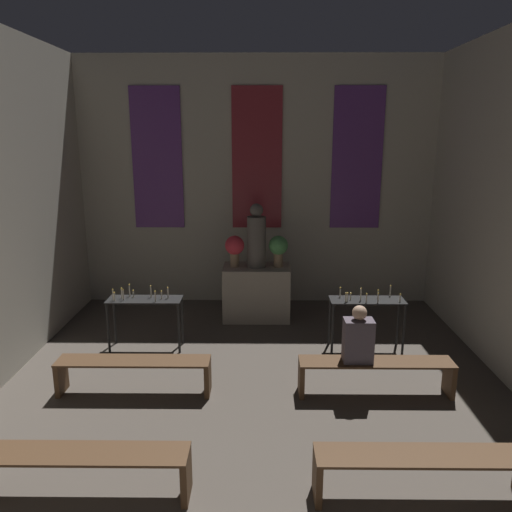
{
  "coord_description": "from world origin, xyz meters",
  "views": [
    {
      "loc": [
        0.08,
        -0.03,
        3.2
      ],
      "look_at": [
        0.0,
        7.55,
        1.33
      ],
      "focal_mm": 35.0,
      "sensor_mm": 36.0,
      "label": 1
    }
  ],
  "objects_px": {
    "pew_back_right": "(376,370)",
    "candle_rack_right": "(367,307)",
    "pew_back_left": "(134,369)",
    "pew_second_right": "(422,467)",
    "flower_vase_right": "(278,247)",
    "flower_vase_left": "(235,247)",
    "pew_second_left": "(82,464)",
    "statue": "(256,238)",
    "candle_rack_left": "(145,307)",
    "person_seated": "(358,337)",
    "altar": "(256,292)"
  },
  "relations": [
    {
      "from": "statue",
      "to": "pew_second_left",
      "type": "bearing_deg",
      "value": -108.49
    },
    {
      "from": "altar",
      "to": "candle_rack_left",
      "type": "xyz_separation_m",
      "value": [
        -1.67,
        -1.31,
        0.19
      ]
    },
    {
      "from": "statue",
      "to": "candle_rack_right",
      "type": "height_order",
      "value": "statue"
    },
    {
      "from": "flower_vase_left",
      "to": "altar",
      "type": "bearing_deg",
      "value": 0.0
    },
    {
      "from": "pew_second_right",
      "to": "candle_rack_right",
      "type": "bearing_deg",
      "value": 87.33
    },
    {
      "from": "pew_second_left",
      "to": "person_seated",
      "type": "height_order",
      "value": "person_seated"
    },
    {
      "from": "altar",
      "to": "person_seated",
      "type": "relative_size",
      "value": 1.6
    },
    {
      "from": "altar",
      "to": "pew_second_left",
      "type": "distance_m",
      "value": 4.77
    },
    {
      "from": "flower_vase_left",
      "to": "candle_rack_right",
      "type": "height_order",
      "value": "flower_vase_left"
    },
    {
      "from": "flower_vase_left",
      "to": "candle_rack_right",
      "type": "distance_m",
      "value": 2.5
    },
    {
      "from": "pew_back_left",
      "to": "pew_back_right",
      "type": "distance_m",
      "value": 3.03
    },
    {
      "from": "pew_back_right",
      "to": "flower_vase_left",
      "type": "bearing_deg",
      "value": 125.29
    },
    {
      "from": "candle_rack_left",
      "to": "pew_second_right",
      "type": "bearing_deg",
      "value": -45.3
    },
    {
      "from": "pew_second_right",
      "to": "person_seated",
      "type": "height_order",
      "value": "person_seated"
    },
    {
      "from": "statue",
      "to": "pew_second_right",
      "type": "distance_m",
      "value": 4.9
    },
    {
      "from": "flower_vase_right",
      "to": "pew_back_right",
      "type": "bearing_deg",
      "value": -66.95
    },
    {
      "from": "altar",
      "to": "person_seated",
      "type": "bearing_deg",
      "value": -64.48
    },
    {
      "from": "candle_rack_right",
      "to": "pew_back_right",
      "type": "height_order",
      "value": "candle_rack_right"
    },
    {
      "from": "candle_rack_left",
      "to": "pew_second_left",
      "type": "xyz_separation_m",
      "value": [
        0.16,
        -3.22,
        -0.34
      ]
    },
    {
      "from": "statue",
      "to": "flower_vase_right",
      "type": "height_order",
      "value": "statue"
    },
    {
      "from": "altar",
      "to": "candle_rack_left",
      "type": "bearing_deg",
      "value": -141.94
    },
    {
      "from": "flower_vase_left",
      "to": "person_seated",
      "type": "xyz_separation_m",
      "value": [
        1.65,
        -2.67,
        -0.52
      ]
    },
    {
      "from": "flower_vase_left",
      "to": "pew_back_right",
      "type": "relative_size",
      "value": 0.28
    },
    {
      "from": "person_seated",
      "to": "pew_second_right",
      "type": "bearing_deg",
      "value": -82.68
    },
    {
      "from": "flower_vase_left",
      "to": "candle_rack_right",
      "type": "xyz_separation_m",
      "value": [
        2.04,
        -1.31,
        -0.62
      ]
    },
    {
      "from": "candle_rack_right",
      "to": "person_seated",
      "type": "height_order",
      "value": "person_seated"
    },
    {
      "from": "altar",
      "to": "pew_back_right",
      "type": "relative_size",
      "value": 0.61
    },
    {
      "from": "pew_back_left",
      "to": "statue",
      "type": "bearing_deg",
      "value": 60.47
    },
    {
      "from": "pew_back_right",
      "to": "statue",
      "type": "bearing_deg",
      "value": 119.53
    },
    {
      "from": "candle_rack_left",
      "to": "pew_back_right",
      "type": "height_order",
      "value": "candle_rack_left"
    },
    {
      "from": "flower_vase_left",
      "to": "pew_back_right",
      "type": "height_order",
      "value": "flower_vase_left"
    },
    {
      "from": "flower_vase_right",
      "to": "pew_second_right",
      "type": "height_order",
      "value": "flower_vase_right"
    },
    {
      "from": "pew_back_left",
      "to": "altar",
      "type": "bearing_deg",
      "value": 60.47
    },
    {
      "from": "statue",
      "to": "flower_vase_right",
      "type": "relative_size",
      "value": 2.02
    },
    {
      "from": "pew_second_right",
      "to": "person_seated",
      "type": "xyz_separation_m",
      "value": [
        -0.24,
        1.85,
        0.43
      ]
    },
    {
      "from": "altar",
      "to": "flower_vase_right",
      "type": "xyz_separation_m",
      "value": [
        0.38,
        0.0,
        0.81
      ]
    },
    {
      "from": "statue",
      "to": "candle_rack_right",
      "type": "distance_m",
      "value": 2.25
    },
    {
      "from": "statue",
      "to": "candle_rack_left",
      "type": "height_order",
      "value": "statue"
    },
    {
      "from": "pew_second_right",
      "to": "flower_vase_right",
      "type": "bearing_deg",
      "value": 104.1
    },
    {
      "from": "candle_rack_right",
      "to": "pew_second_left",
      "type": "xyz_separation_m",
      "value": [
        -3.17,
        -3.21,
        -0.34
      ]
    },
    {
      "from": "altar",
      "to": "person_seated",
      "type": "height_order",
      "value": "person_seated"
    },
    {
      "from": "flower_vase_left",
      "to": "pew_back_left",
      "type": "relative_size",
      "value": 0.28
    },
    {
      "from": "candle_rack_right",
      "to": "pew_back_right",
      "type": "bearing_deg",
      "value": -96.28
    },
    {
      "from": "flower_vase_left",
      "to": "pew_second_left",
      "type": "distance_m",
      "value": 4.76
    },
    {
      "from": "flower_vase_right",
      "to": "pew_back_right",
      "type": "relative_size",
      "value": 0.28
    },
    {
      "from": "flower_vase_right",
      "to": "person_seated",
      "type": "relative_size",
      "value": 0.75
    },
    {
      "from": "candle_rack_right",
      "to": "pew_back_right",
      "type": "relative_size",
      "value": 0.58
    },
    {
      "from": "statue",
      "to": "pew_second_right",
      "type": "relative_size",
      "value": 0.58
    },
    {
      "from": "pew_back_right",
      "to": "candle_rack_right",
      "type": "bearing_deg",
      "value": 83.72
    },
    {
      "from": "altar",
      "to": "candle_rack_right",
      "type": "height_order",
      "value": "candle_rack_right"
    }
  ]
}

